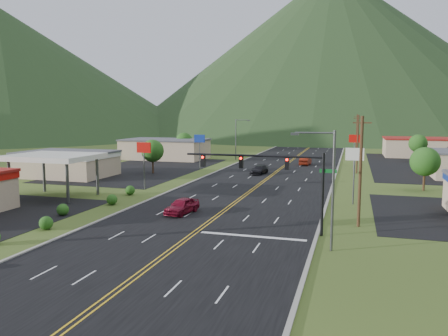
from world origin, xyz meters
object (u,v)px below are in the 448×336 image
(traffic_signal, at_px, (275,171))
(car_dark_mid, at_px, (259,170))
(car_red_near, at_px, (182,206))
(car_red_far, at_px, (305,161))
(streetlight_east, at_px, (329,182))
(streetlight_west, at_px, (237,137))
(gas_canopy, at_px, (54,158))

(traffic_signal, relative_size, car_dark_mid, 2.71)
(traffic_signal, relative_size, car_red_near, 2.78)
(car_red_near, bearing_deg, car_red_far, 90.55)
(traffic_signal, distance_m, streetlight_east, 6.17)
(streetlight_east, height_order, car_red_near, streetlight_east)
(car_red_near, distance_m, car_red_far, 47.37)
(car_red_far, bearing_deg, streetlight_west, -14.20)
(streetlight_east, bearing_deg, car_dark_mid, 109.00)
(streetlight_west, relative_size, gas_canopy, 0.90)
(traffic_signal, relative_size, gas_canopy, 1.31)
(gas_canopy, distance_m, car_red_near, 19.09)
(car_red_near, xyz_separation_m, car_red_far, (7.53, 46.77, 0.01))
(streetlight_west, xyz_separation_m, gas_canopy, (-10.32, -48.00, -0.31))
(traffic_signal, bearing_deg, car_red_far, 93.07)
(car_red_near, relative_size, car_dark_mid, 0.97)
(car_dark_mid, bearing_deg, streetlight_east, -61.56)
(streetlight_east, height_order, car_red_far, streetlight_east)
(gas_canopy, relative_size, car_red_far, 2.04)
(gas_canopy, height_order, car_dark_mid, gas_canopy)
(streetlight_east, bearing_deg, car_red_near, 151.59)
(gas_canopy, bearing_deg, car_red_far, 58.99)
(car_dark_mid, bearing_deg, gas_canopy, -116.47)
(gas_canopy, distance_m, car_dark_mid, 33.82)
(gas_canopy, height_order, car_red_near, gas_canopy)
(streetlight_west, relative_size, car_red_far, 1.84)
(traffic_signal, distance_m, car_dark_mid, 36.57)
(streetlight_east, xyz_separation_m, car_red_far, (-7.42, 54.86, -4.37))
(streetlight_east, distance_m, gas_canopy, 35.28)
(gas_canopy, bearing_deg, car_red_near, -12.12)
(car_red_far, bearing_deg, gas_canopy, 63.22)
(car_red_near, xyz_separation_m, car_dark_mid, (1.46, 31.10, -0.10))
(car_dark_mid, bearing_deg, car_red_near, -83.24)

